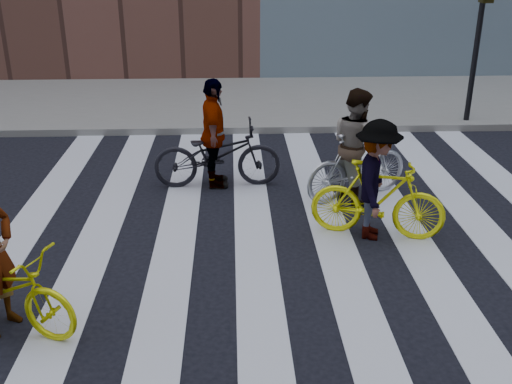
{
  "coord_description": "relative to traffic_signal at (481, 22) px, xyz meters",
  "views": [
    {
      "loc": [
        -0.84,
        -7.34,
        3.87
      ],
      "look_at": [
        -0.52,
        0.3,
        0.63
      ],
      "focal_mm": 42.0,
      "sensor_mm": 36.0,
      "label": 1
    }
  ],
  "objects": [
    {
      "name": "ground",
      "position": [
        -4.4,
        -5.32,
        -2.28
      ],
      "size": [
        100.0,
        100.0,
        0.0
      ],
      "primitive_type": "plane",
      "color": "black",
      "rests_on": "ground"
    },
    {
      "name": "rider_right",
      "position": [
        -3.29,
        -5.18,
        -1.44
      ],
      "size": [
        0.89,
        1.22,
        1.69
      ],
      "primitive_type": "imported",
      "rotation": [
        0.0,
        0.0,
        1.3
      ],
      "color": "slate",
      "rests_on": "ground"
    },
    {
      "name": "rider_rear",
      "position": [
        -5.54,
        -3.22,
        -1.36
      ],
      "size": [
        0.5,
        1.1,
        1.84
      ],
      "primitive_type": "imported",
      "rotation": [
        0.0,
        0.0,
        1.62
      ],
      "color": "slate",
      "rests_on": "ground"
    },
    {
      "name": "rider_mid",
      "position": [
        -3.3,
        -3.81,
        -1.38
      ],
      "size": [
        0.98,
        1.08,
        1.8
      ],
      "primitive_type": "imported",
      "rotation": [
        0.0,
        0.0,
        2.0
      ],
      "color": "slate",
      "rests_on": "ground"
    },
    {
      "name": "zebra_crosswalk",
      "position": [
        -4.4,
        -5.32,
        -2.27
      ],
      "size": [
        8.25,
        10.0,
        0.01
      ],
      "color": "silver",
      "rests_on": "ground"
    },
    {
      "name": "bike_yellow_left",
      "position": [
        -7.7,
        -7.16,
        -1.79
      ],
      "size": [
        1.96,
        1.3,
        0.97
      ],
      "primitive_type": "imported",
      "rotation": [
        0.0,
        0.0,
        1.18
      ],
      "color": "yellow",
      "rests_on": "ground"
    },
    {
      "name": "bike_yellow_right",
      "position": [
        -3.24,
        -5.18,
        -1.72
      ],
      "size": [
        1.92,
        0.99,
        1.11
      ],
      "primitive_type": "imported",
      "rotation": [
        0.0,
        0.0,
        1.3
      ],
      "color": "#FEFF0E",
      "rests_on": "ground"
    },
    {
      "name": "bike_silver_mid",
      "position": [
        -3.25,
        -3.81,
        -1.72
      ],
      "size": [
        1.92,
        1.26,
        1.12
      ],
      "primitive_type": "imported",
      "rotation": [
        0.0,
        0.0,
        2.0
      ],
      "color": "#AEB0B9",
      "rests_on": "ground"
    },
    {
      "name": "bike_dark_rear",
      "position": [
        -5.49,
        -3.22,
        -1.72
      ],
      "size": [
        2.15,
        0.83,
        1.11
      ],
      "primitive_type": "imported",
      "rotation": [
        0.0,
        0.0,
        1.62
      ],
      "color": "black",
      "rests_on": "ground"
    },
    {
      "name": "traffic_signal",
      "position": [
        0.0,
        0.0,
        0.0
      ],
      "size": [
        0.22,
        0.42,
        3.33
      ],
      "color": "black",
      "rests_on": "ground"
    },
    {
      "name": "sidewalk_far",
      "position": [
        -4.4,
        2.18,
        -2.2
      ],
      "size": [
        100.0,
        5.0,
        0.15
      ],
      "primitive_type": "cube",
      "color": "gray",
      "rests_on": "ground"
    }
  ]
}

